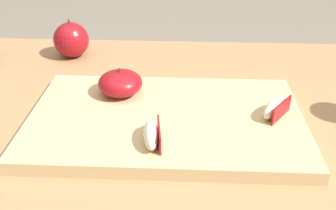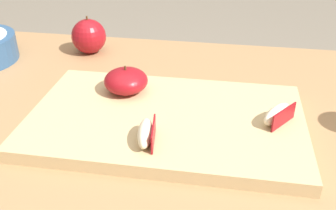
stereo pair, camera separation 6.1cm
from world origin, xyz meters
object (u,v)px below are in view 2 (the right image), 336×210
at_px(cutting_board, 168,121).
at_px(whole_apple_red_delicious, 89,36).
at_px(apple_wedge_near_knife, 278,114).
at_px(apple_half_skin_up, 126,81).
at_px(apple_wedge_back, 146,133).

height_order(cutting_board, whole_apple_red_delicious, whole_apple_red_delicious).
relative_size(apple_wedge_near_knife, whole_apple_red_delicious, 0.76).
xyz_separation_m(apple_half_skin_up, apple_wedge_near_knife, (0.26, -0.06, -0.01)).
relative_size(cutting_board, apple_wedge_back, 6.49).
bearing_deg(cutting_board, apple_wedge_near_knife, 3.00).
xyz_separation_m(apple_wedge_back, whole_apple_red_delicious, (-0.21, 0.35, 0.00)).
height_order(apple_half_skin_up, whole_apple_red_delicious, whole_apple_red_delicious).
bearing_deg(apple_half_skin_up, whole_apple_red_delicious, 124.14).
distance_m(cutting_board, apple_wedge_near_knife, 0.17).
height_order(apple_wedge_near_knife, whole_apple_red_delicious, whole_apple_red_delicious).
xyz_separation_m(apple_wedge_near_knife, whole_apple_red_delicious, (-0.40, 0.27, 0.00)).
relative_size(apple_half_skin_up, apple_wedge_near_knife, 1.18).
height_order(cutting_board, apple_half_skin_up, apple_half_skin_up).
xyz_separation_m(apple_wedge_near_knife, apple_wedge_back, (-0.19, -0.08, 0.00)).
relative_size(cutting_board, whole_apple_red_delicious, 5.10).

